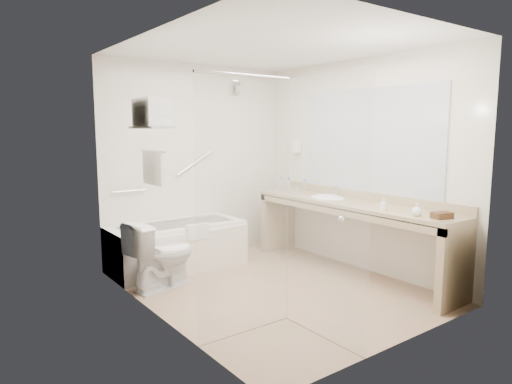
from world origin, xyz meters
TOP-DOWN VIEW (x-y plane):
  - floor at (0.00, 0.00)m, footprint 3.20×3.20m
  - ceiling at (0.00, 0.00)m, footprint 2.60×3.20m
  - wall_back at (0.00, 1.60)m, footprint 2.60×0.10m
  - wall_front at (0.00, -1.60)m, footprint 2.60×0.10m
  - wall_left at (-1.30, 0.00)m, footprint 0.10×3.20m
  - wall_right at (1.30, 0.00)m, footprint 0.10×3.20m
  - bathtub at (-0.50, 1.24)m, footprint 1.60×0.73m
  - grab_bar_short at (-0.95, 1.56)m, footprint 0.40×0.03m
  - grab_bar_long at (-0.05, 1.56)m, footprint 0.53×0.03m
  - shower_enclosure at (-0.63, -0.93)m, footprint 0.96×0.91m
  - towel_shelf at (-1.17, 0.35)m, footprint 0.24×0.55m
  - vanity_counter at (1.02, -0.15)m, footprint 0.55×2.70m
  - sink at (1.05, 0.25)m, footprint 0.40×0.52m
  - faucet at (1.20, 0.25)m, footprint 0.03×0.03m
  - mirror at (1.29, -0.15)m, footprint 0.02×2.00m
  - hairdryer_unit at (1.25, 1.05)m, footprint 0.08×0.10m
  - toilet at (-0.95, 0.70)m, footprint 0.80×0.55m
  - amenity_basket at (0.98, -1.32)m, footprint 0.21×0.17m
  - soap_bottle_a at (0.88, -0.72)m, footprint 0.10×0.14m
  - soap_bottle_b at (0.90, -1.10)m, footprint 0.11×0.13m
  - water_bottle_left at (0.96, 0.56)m, footprint 0.06×0.06m
  - water_bottle_mid at (1.03, 1.10)m, footprint 0.06×0.06m
  - water_bottle_right at (1.02, 0.93)m, footprint 0.06×0.06m
  - drinking_glass_near at (0.98, 0.72)m, footprint 0.09×0.09m
  - drinking_glass_far at (0.86, 0.71)m, footprint 0.09×0.09m

SIDE VIEW (x-z plane):
  - floor at x=0.00m, z-range 0.00..0.00m
  - bathtub at x=-0.50m, z-range -0.02..0.57m
  - toilet at x=-0.95m, z-range 0.00..0.72m
  - vanity_counter at x=1.02m, z-range 0.17..1.12m
  - sink at x=1.05m, z-range 0.75..0.89m
  - soap_bottle_a at x=0.88m, z-range 0.85..0.91m
  - amenity_basket at x=0.98m, z-range 0.85..0.91m
  - drinking_glass_far at x=0.86m, z-range 0.85..0.94m
  - drinking_glass_near at x=0.98m, z-range 0.85..0.95m
  - soap_bottle_b at x=0.90m, z-range 0.85..0.95m
  - faucet at x=1.20m, z-range 0.86..1.00m
  - water_bottle_mid at x=1.03m, z-range 0.84..1.02m
  - water_bottle_right at x=1.02m, z-range 0.84..1.03m
  - water_bottle_left at x=0.96m, z-range 0.84..1.05m
  - grab_bar_short at x=-0.95m, z-range 0.93..0.96m
  - shower_enclosure at x=-0.63m, z-range 0.01..2.12m
  - wall_back at x=0.00m, z-range 0.00..2.50m
  - wall_front at x=0.00m, z-range 0.00..2.50m
  - wall_left at x=-1.30m, z-range 0.00..2.50m
  - wall_right at x=1.30m, z-range 0.00..2.50m
  - grab_bar_long at x=-0.05m, z-range 1.09..1.41m
  - hairdryer_unit at x=1.25m, z-range 1.36..1.54m
  - mirror at x=1.29m, z-range 0.95..2.15m
  - towel_shelf at x=-1.17m, z-range 1.35..2.16m
  - ceiling at x=0.00m, z-range 2.45..2.55m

